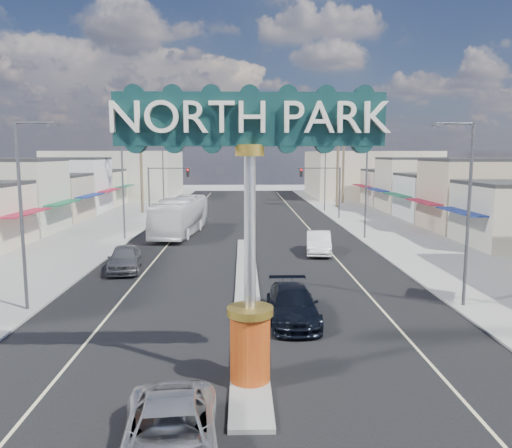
{
  "coord_description": "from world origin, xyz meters",
  "views": [
    {
      "loc": [
        -0.22,
        -13.44,
        7.46
      ],
      "look_at": [
        0.46,
        12.28,
        3.87
      ],
      "focal_mm": 35.0,
      "sensor_mm": 36.0,
      "label": 1
    }
  ],
  "objects": [
    {
      "name": "sidewalk_right",
      "position": [
        14.0,
        30.0,
        0.06
      ],
      "size": [
        8.0,
        120.0,
        0.12
      ],
      "primitive_type": "cube",
      "color": "gray",
      "rests_on": "ground"
    },
    {
      "name": "car_parked_left",
      "position": [
        -7.85,
        18.23,
        0.83
      ],
      "size": [
        2.6,
        5.07,
        1.65
      ],
      "primitive_type": "imported",
      "rotation": [
        0.0,
        0.0,
        0.14
      ],
      "color": "slate",
      "rests_on": "ground"
    },
    {
      "name": "traffic_signal_left",
      "position": [
        -9.18,
        43.99,
        4.27
      ],
      "size": [
        5.09,
        0.45,
        6.0
      ],
      "color": "#47474C",
      "rests_on": "ground"
    },
    {
      "name": "streetlight_r_far",
      "position": [
        10.43,
        52.0,
        5.07
      ],
      "size": [
        2.03,
        0.22,
        9.0
      ],
      "color": "#47474C",
      "rests_on": "ground"
    },
    {
      "name": "suv_right",
      "position": [
        2.0,
        8.2,
        0.77
      ],
      "size": [
        2.21,
        5.32,
        1.54
      ],
      "primitive_type": "imported",
      "rotation": [
        0.0,
        0.0,
        0.01
      ],
      "color": "black",
      "rests_on": "ground"
    },
    {
      "name": "gateway_sign",
      "position": [
        0.0,
        1.98,
        5.93
      ],
      "size": [
        8.2,
        1.5,
        9.15
      ],
      "color": "red",
      "rests_on": "median_island"
    },
    {
      "name": "streetlight_l_mid",
      "position": [
        -10.43,
        30.0,
        5.07
      ],
      "size": [
        2.03,
        0.22,
        9.0
      ],
      "color": "#47474C",
      "rests_on": "ground"
    },
    {
      "name": "backdrop_far_left",
      "position": [
        -22.0,
        75.0,
        4.0
      ],
      "size": [
        20.0,
        20.0,
        8.0
      ],
      "primitive_type": "cube",
      "color": "#B7B29E",
      "rests_on": "ground"
    },
    {
      "name": "city_bus",
      "position": [
        -6.07,
        33.09,
        1.73
      ],
      "size": [
        4.25,
        12.66,
        3.46
      ],
      "primitive_type": "imported",
      "rotation": [
        0.0,
        0.0,
        -0.11
      ],
      "color": "white",
      "rests_on": "ground"
    },
    {
      "name": "storefront_row_left",
      "position": [
        -24.0,
        43.0,
        3.0
      ],
      "size": [
        12.0,
        42.0,
        6.0
      ],
      "primitive_type": "cube",
      "color": "beige",
      "rests_on": "ground"
    },
    {
      "name": "streetlight_r_near",
      "position": [
        10.43,
        10.0,
        5.07
      ],
      "size": [
        2.03,
        0.22,
        9.0
      ],
      "color": "#47474C",
      "rests_on": "ground"
    },
    {
      "name": "traffic_signal_right",
      "position": [
        9.18,
        43.99,
        4.27
      ],
      "size": [
        5.09,
        0.45,
        6.0
      ],
      "color": "#47474C",
      "rests_on": "ground"
    },
    {
      "name": "streetlight_l_far",
      "position": [
        -10.43,
        52.0,
        5.07
      ],
      "size": [
        2.03,
        0.22,
        9.0
      ],
      "color": "#47474C",
      "rests_on": "ground"
    },
    {
      "name": "median_island",
      "position": [
        0.0,
        14.0,
        0.08
      ],
      "size": [
        1.3,
        30.0,
        0.16
      ],
      "primitive_type": "cube",
      "color": "gray",
      "rests_on": "ground"
    },
    {
      "name": "sidewalk_left",
      "position": [
        -14.0,
        30.0,
        0.06
      ],
      "size": [
        8.0,
        120.0,
        0.12
      ],
      "primitive_type": "cube",
      "color": "gray",
      "rests_on": "ground"
    },
    {
      "name": "streetlight_r_mid",
      "position": [
        10.43,
        30.0,
        5.07
      ],
      "size": [
        2.03,
        0.22,
        9.0
      ],
      "color": "#47474C",
      "rests_on": "ground"
    },
    {
      "name": "palm_right_far",
      "position": [
        15.0,
        62.0,
        12.39
      ],
      "size": [
        2.6,
        2.6,
        14.1
      ],
      "color": "brown",
      "rests_on": "ground"
    },
    {
      "name": "streetlight_l_near",
      "position": [
        -10.43,
        10.0,
        5.07
      ],
      "size": [
        2.03,
        0.22,
        9.0
      ],
      "color": "#47474C",
      "rests_on": "ground"
    },
    {
      "name": "backdrop_far_right",
      "position": [
        22.0,
        75.0,
        4.0
      ],
      "size": [
        20.0,
        20.0,
        8.0
      ],
      "primitive_type": "cube",
      "color": "beige",
      "rests_on": "ground"
    },
    {
      "name": "storefront_row_right",
      "position": [
        24.0,
        43.0,
        3.0
      ],
      "size": [
        12.0,
        42.0,
        6.0
      ],
      "primitive_type": "cube",
      "color": "#B7B29E",
      "rests_on": "ground"
    },
    {
      "name": "car_parked_right",
      "position": [
        5.5,
        23.59,
        0.83
      ],
      "size": [
        2.34,
        5.23,
        1.67
      ],
      "primitive_type": "imported",
      "rotation": [
        0.0,
        0.0,
        -0.12
      ],
      "color": "silver",
      "rests_on": "ground"
    },
    {
      "name": "road",
      "position": [
        0.0,
        30.0,
        0.01
      ],
      "size": [
        20.0,
        120.0,
        0.01
      ],
      "primitive_type": "cube",
      "color": "black",
      "rests_on": "ground"
    },
    {
      "name": "palm_left_far",
      "position": [
        -13.0,
        50.0,
        11.5
      ],
      "size": [
        2.6,
        2.6,
        13.1
      ],
      "color": "brown",
      "rests_on": "ground"
    },
    {
      "name": "ground",
      "position": [
        0.0,
        30.0,
        0.0
      ],
      "size": [
        160.0,
        160.0,
        0.0
      ],
      "primitive_type": "plane",
      "color": "gray",
      "rests_on": "ground"
    },
    {
      "name": "suv_left",
      "position": [
        -2.0,
        -2.23,
        0.72
      ],
      "size": [
        2.88,
        5.37,
        1.43
      ],
      "primitive_type": "imported",
      "rotation": [
        0.0,
        0.0,
        0.1
      ],
      "color": "#AEAFB3",
      "rests_on": "ground"
    },
    {
      "name": "palm_right_mid",
      "position": [
        13.0,
        56.0,
        10.6
      ],
      "size": [
        2.6,
        2.6,
        12.1
      ],
      "color": "brown",
      "rests_on": "ground"
    }
  ]
}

